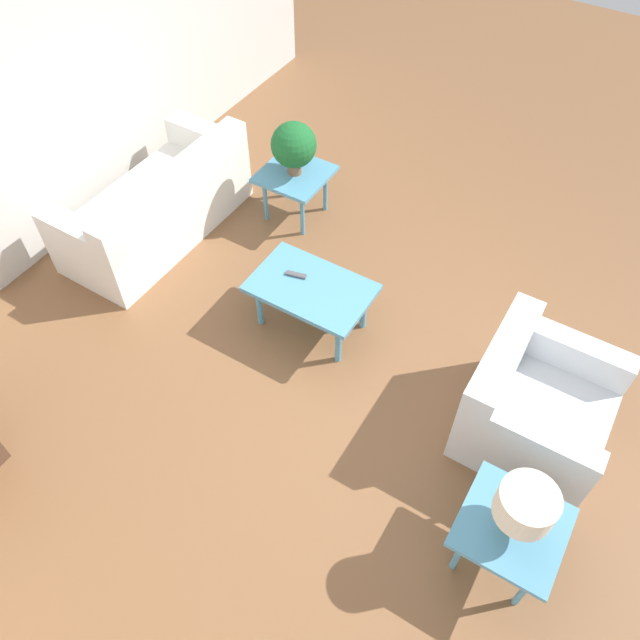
% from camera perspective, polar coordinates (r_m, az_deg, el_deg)
% --- Properties ---
extents(ground_plane, '(14.00, 14.00, 0.00)m').
position_cam_1_polar(ground_plane, '(4.89, 4.47, -3.20)').
color(ground_plane, brown).
extents(wall_right, '(0.12, 7.20, 2.70)m').
position_cam_1_polar(wall_right, '(5.63, -24.80, 18.80)').
color(wall_right, silver).
rests_on(wall_right, ground_plane).
extents(sofa, '(0.83, 1.79, 0.79)m').
position_cam_1_polar(sofa, '(5.79, -14.53, 9.98)').
color(sofa, white).
rests_on(sofa, ground_plane).
extents(armchair, '(0.88, 0.96, 0.78)m').
position_cam_1_polar(armchair, '(4.49, 18.80, -7.42)').
color(armchair, silver).
rests_on(armchair, ground_plane).
extents(coffee_table, '(0.92, 0.59, 0.45)m').
position_cam_1_polar(coffee_table, '(4.76, -0.82, 2.65)').
color(coffee_table, teal).
rests_on(coffee_table, ground_plane).
extents(side_table_plant, '(0.59, 0.59, 0.48)m').
position_cam_1_polar(side_table_plant, '(5.75, -2.30, 12.83)').
color(side_table_plant, teal).
rests_on(side_table_plant, ground_plane).
extents(side_table_lamp, '(0.59, 0.59, 0.48)m').
position_cam_1_polar(side_table_lamp, '(3.91, 17.03, -17.88)').
color(side_table_lamp, teal).
rests_on(side_table_lamp, ground_plane).
extents(potted_plant, '(0.40, 0.40, 0.49)m').
position_cam_1_polar(potted_plant, '(5.55, -2.42, 15.65)').
color(potted_plant, brown).
rests_on(potted_plant, side_table_plant).
extents(table_lamp, '(0.33, 0.33, 0.39)m').
position_cam_1_polar(table_lamp, '(3.61, 18.28, -15.85)').
color(table_lamp, '#997F4C').
rests_on(table_lamp, side_table_lamp).
extents(remote_control, '(0.16, 0.08, 0.02)m').
position_cam_1_polar(remote_control, '(4.79, -2.21, 4.16)').
color(remote_control, '#4C4C51').
rests_on(remote_control, coffee_table).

